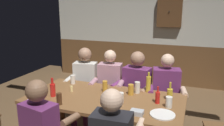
# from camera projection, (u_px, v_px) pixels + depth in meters

# --- Properties ---
(back_wall_upper) EXTENTS (5.27, 0.12, 1.70)m
(back_wall_upper) POSITION_uv_depth(u_px,v_px,m) (154.00, 9.00, 5.55)
(back_wall_upper) COLOR beige
(back_wall_wainscot) EXTENTS (5.27, 0.12, 1.00)m
(back_wall_wainscot) POSITION_uv_depth(u_px,v_px,m) (152.00, 63.00, 5.87)
(back_wall_wainscot) COLOR brown
(back_wall_wainscot) RESTS_ON ground_plane
(dining_table) EXTENTS (1.99, 0.98, 0.78)m
(dining_table) POSITION_uv_depth(u_px,v_px,m) (104.00, 104.00, 2.96)
(dining_table) COLOR brown
(dining_table) RESTS_ON ground_plane
(person_0) EXTENTS (0.56, 0.58, 1.25)m
(person_0) POSITION_uv_depth(u_px,v_px,m) (84.00, 82.00, 3.83)
(person_0) COLOR silver
(person_0) RESTS_ON ground_plane
(person_1) EXTENTS (0.54, 0.56, 1.24)m
(person_1) POSITION_uv_depth(u_px,v_px,m) (109.00, 85.00, 3.69)
(person_1) COLOR #B78493
(person_1) RESTS_ON ground_plane
(person_2) EXTENTS (0.58, 0.58, 1.25)m
(person_2) POSITION_uv_depth(u_px,v_px,m) (135.00, 87.00, 3.54)
(person_2) COLOR #6B2D66
(person_2) RESTS_ON ground_plane
(person_3) EXTENTS (0.58, 0.60, 1.24)m
(person_3) POSITION_uv_depth(u_px,v_px,m) (166.00, 92.00, 3.38)
(person_3) COLOR #6B2D66
(person_3) RESTS_ON ground_plane
(person_4) EXTENTS (0.55, 0.58, 1.21)m
(person_4) POSITION_uv_depth(u_px,v_px,m) (45.00, 126.00, 2.45)
(person_4) COLOR #6B2D66
(person_4) RESTS_ON ground_plane
(table_candle) EXTENTS (0.04, 0.04, 0.08)m
(table_candle) POSITION_uv_depth(u_px,v_px,m) (72.00, 89.00, 3.13)
(table_candle) COLOR #F9E08C
(table_candle) RESTS_ON dining_table
(condiment_caddy) EXTENTS (0.14, 0.10, 0.05)m
(condiment_caddy) POSITION_uv_depth(u_px,v_px,m) (137.00, 112.00, 2.47)
(condiment_caddy) COLOR #B2B7BC
(condiment_caddy) RESTS_ON dining_table
(plate_0) EXTENTS (0.21, 0.21, 0.01)m
(plate_0) POSITION_uv_depth(u_px,v_px,m) (35.00, 101.00, 2.82)
(plate_0) COLOR white
(plate_0) RESTS_ON dining_table
(plate_1) EXTENTS (0.27, 0.27, 0.01)m
(plate_1) POSITION_uv_depth(u_px,v_px,m) (162.00, 114.00, 2.46)
(plate_1) COLOR white
(plate_1) RESTS_ON dining_table
(bottle_0) EXTENTS (0.07, 0.07, 0.25)m
(bottle_0) POSITION_uv_depth(u_px,v_px,m) (53.00, 89.00, 2.96)
(bottle_0) COLOR red
(bottle_0) RESTS_ON dining_table
(bottle_1) EXTENTS (0.06, 0.06, 0.28)m
(bottle_1) POSITION_uv_depth(u_px,v_px,m) (148.00, 84.00, 3.11)
(bottle_1) COLOR gold
(bottle_1) RESTS_ON dining_table
(bottle_2) EXTENTS (0.07, 0.07, 0.23)m
(bottle_2) POSITION_uv_depth(u_px,v_px,m) (170.00, 94.00, 2.84)
(bottle_2) COLOR gold
(bottle_2) RESTS_ON dining_table
(bottle_3) EXTENTS (0.06, 0.06, 0.21)m
(bottle_3) POSITION_uv_depth(u_px,v_px,m) (158.00, 97.00, 2.75)
(bottle_3) COLOR red
(bottle_3) RESTS_ON dining_table
(pint_glass_0) EXTENTS (0.07, 0.07, 0.15)m
(pint_glass_0) POSITION_uv_depth(u_px,v_px,m) (137.00, 87.00, 3.08)
(pint_glass_0) COLOR white
(pint_glass_0) RESTS_ON dining_table
(pint_glass_1) EXTENTS (0.07, 0.07, 0.14)m
(pint_glass_1) POSITION_uv_depth(u_px,v_px,m) (59.00, 99.00, 2.71)
(pint_glass_1) COLOR #4C2D19
(pint_glass_1) RESTS_ON dining_table
(pint_glass_2) EXTENTS (0.08, 0.08, 0.12)m
(pint_glass_2) POSITION_uv_depth(u_px,v_px,m) (121.00, 98.00, 2.78)
(pint_glass_2) COLOR white
(pint_glass_2) RESTS_ON dining_table
(pint_glass_3) EXTENTS (0.08, 0.08, 0.13)m
(pint_glass_3) POSITION_uv_depth(u_px,v_px,m) (169.00, 102.00, 2.63)
(pint_glass_3) COLOR white
(pint_glass_3) RESTS_ON dining_table
(pint_glass_4) EXTENTS (0.07, 0.07, 0.15)m
(pint_glass_4) POSITION_uv_depth(u_px,v_px,m) (105.00, 86.00, 3.12)
(pint_glass_4) COLOR gold
(pint_glass_4) RESTS_ON dining_table
(pint_glass_5) EXTENTS (0.07, 0.07, 0.14)m
(pint_glass_5) POSITION_uv_depth(u_px,v_px,m) (131.00, 90.00, 3.02)
(pint_glass_5) COLOR gold
(pint_glass_5) RESTS_ON dining_table
(pint_glass_6) EXTENTS (0.07, 0.07, 0.13)m
(pint_glass_6) POSITION_uv_depth(u_px,v_px,m) (73.00, 79.00, 3.45)
(pint_glass_6) COLOR white
(pint_glass_6) RESTS_ON dining_table
(wall_dart_cabinet) EXTENTS (0.56, 0.15, 0.70)m
(wall_dart_cabinet) POSITION_uv_depth(u_px,v_px,m) (170.00, 12.00, 5.31)
(wall_dart_cabinet) COLOR brown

